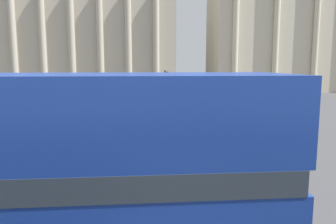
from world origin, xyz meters
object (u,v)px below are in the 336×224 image
object	(u,v)px
plaza_building_left	(81,37)
pedestrian_olive	(253,112)
plaza_building_right	(282,20)
traffic_light_mid	(74,98)
traffic_light_near	(286,111)
traffic_light_far	(166,88)
pedestrian_blue	(86,103)

from	to	relation	value
plaza_building_left	pedestrian_olive	distance (m)	36.80
plaza_building_left	plaza_building_right	bearing A→B (deg)	1.02
plaza_building_right	pedestrian_olive	bearing A→B (deg)	-116.71
traffic_light_mid	plaza_building_left	bearing A→B (deg)	98.58
traffic_light_near	traffic_light_far	distance (m)	13.30
plaza_building_left	traffic_light_far	size ratio (longest dim) A/B	7.32
pedestrian_blue	plaza_building_left	bearing A→B (deg)	20.47
plaza_building_right	pedestrian_olive	xyz separation A→B (m)	(-16.03, -31.86, -11.22)
pedestrian_blue	pedestrian_olive	distance (m)	15.10
plaza_building_left	traffic_light_mid	bearing A→B (deg)	-81.42
traffic_light_near	traffic_light_mid	size ratio (longest dim) A/B	0.97
traffic_light_near	pedestrian_olive	distance (m)	10.53
plaza_building_left	pedestrian_blue	world-z (taller)	plaza_building_left
plaza_building_right	plaza_building_left	bearing A→B (deg)	-178.98
traffic_light_mid	traffic_light_far	distance (m)	8.83
plaza_building_left	pedestrian_blue	distance (m)	25.98
pedestrian_olive	pedestrian_blue	bearing A→B (deg)	-81.49
traffic_light_mid	pedestrian_blue	distance (m)	11.14
traffic_light_far	pedestrian_olive	bearing A→B (deg)	-20.67
pedestrian_blue	pedestrian_olive	size ratio (longest dim) A/B	1.03
traffic_light_mid	pedestrian_blue	world-z (taller)	traffic_light_mid
plaza_building_right	pedestrian_olive	distance (m)	37.38
plaza_building_right	traffic_light_near	distance (m)	46.82
plaza_building_left	traffic_light_mid	xyz separation A→B (m)	(5.33, -35.33, -6.35)
plaza_building_left	pedestrian_blue	bearing A→B (deg)	-80.03
plaza_building_right	traffic_light_far	xyz separation A→B (m)	(-22.43, -29.44, -9.52)
plaza_building_left	plaza_building_right	size ratio (longest dim) A/B	1.20
traffic_light_near	plaza_building_left	bearing A→B (deg)	110.58
plaza_building_right	pedestrian_blue	xyz separation A→B (m)	(-29.47, -24.96, -11.19)
traffic_light_mid	pedestrian_olive	bearing A→B (deg)	18.23
plaza_building_left	pedestrian_olive	xyz separation A→B (m)	(17.72, -31.25, -7.96)
traffic_light_near	traffic_light_mid	world-z (taller)	traffic_light_mid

